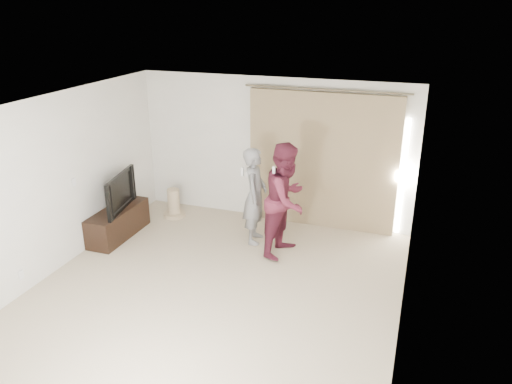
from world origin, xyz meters
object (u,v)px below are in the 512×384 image
tv (115,192)px  person_man (255,196)px  person_woman (286,200)px  tv_console (118,223)px

tv → person_man: 2.36m
tv → person_woman: (2.88, 0.37, 0.10)m
person_woman → person_man: bearing=158.6°
tv → tv_console: bearing=-0.0°
tv_console → person_woman: 2.97m
tv_console → tv: (0.00, 0.00, 0.57)m
person_man → person_woman: person_woman is taller
person_man → person_woman: (0.60, -0.23, 0.10)m
tv → person_man: (2.28, 0.61, -0.00)m
tv_console → tv: 0.57m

